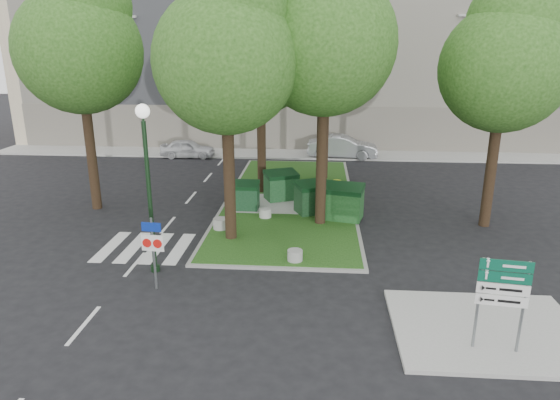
# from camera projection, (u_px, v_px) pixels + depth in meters

# --- Properties ---
(ground) EXTENTS (120.00, 120.00, 0.00)m
(ground) POSITION_uv_depth(u_px,v_px,m) (262.00, 268.00, 17.24)
(ground) COLOR black
(ground) RESTS_ON ground
(median_island) EXTENTS (6.00, 16.00, 0.12)m
(median_island) POSITION_uv_depth(u_px,v_px,m) (290.00, 199.00, 24.80)
(median_island) COLOR #174012
(median_island) RESTS_ON ground
(median_kerb) EXTENTS (6.30, 16.30, 0.10)m
(median_kerb) POSITION_uv_depth(u_px,v_px,m) (290.00, 199.00, 24.80)
(median_kerb) COLOR gray
(median_kerb) RESTS_ON ground
(sidewalk_corner) EXTENTS (5.00, 4.00, 0.12)m
(sidewalk_corner) POSITION_uv_depth(u_px,v_px,m) (487.00, 330.00, 13.42)
(sidewalk_corner) COLOR #999993
(sidewalk_corner) RESTS_ON ground
(building_sidewalk) EXTENTS (42.00, 3.00, 0.12)m
(building_sidewalk) POSITION_uv_depth(u_px,v_px,m) (291.00, 154.00, 34.82)
(building_sidewalk) COLOR #999993
(building_sidewalk) RESTS_ON ground
(zebra_crossing) EXTENTS (5.00, 3.00, 0.01)m
(zebra_crossing) POSITION_uv_depth(u_px,v_px,m) (168.00, 248.00, 18.94)
(zebra_crossing) COLOR silver
(zebra_crossing) RESTS_ON ground
(apartment_building) EXTENTS (41.00, 12.00, 16.00)m
(apartment_building) POSITION_uv_depth(u_px,v_px,m) (297.00, 36.00, 39.58)
(apartment_building) COLOR #C7AE95
(apartment_building) RESTS_ON ground
(tree_median_near_left) EXTENTS (5.20, 5.20, 10.53)m
(tree_median_near_left) POSITION_uv_depth(u_px,v_px,m) (228.00, 47.00, 17.59)
(tree_median_near_left) COLOR black
(tree_median_near_left) RESTS_ON ground
(tree_median_near_right) EXTENTS (5.60, 5.60, 11.46)m
(tree_median_near_right) POSITION_uv_depth(u_px,v_px,m) (327.00, 28.00, 19.03)
(tree_median_near_right) COLOR black
(tree_median_near_right) RESTS_ON ground
(tree_median_mid) EXTENTS (4.80, 4.80, 9.99)m
(tree_median_mid) POSITION_uv_depth(u_px,v_px,m) (262.00, 53.00, 23.84)
(tree_median_mid) COLOR black
(tree_median_mid) RESTS_ON ground
(tree_median_far) EXTENTS (5.80, 5.80, 11.93)m
(tree_median_far) POSITION_uv_depth(u_px,v_px,m) (329.00, 26.00, 26.05)
(tree_median_far) COLOR black
(tree_median_far) RESTS_ON ground
(tree_street_left) EXTENTS (5.40, 5.40, 11.00)m
(tree_street_left) POSITION_uv_depth(u_px,v_px,m) (81.00, 38.00, 21.33)
(tree_street_left) COLOR black
(tree_street_left) RESTS_ON ground
(tree_street_right) EXTENTS (5.00, 5.00, 10.06)m
(tree_street_right) POSITION_uv_depth(u_px,v_px,m) (508.00, 56.00, 19.29)
(tree_street_right) COLOR black
(tree_street_right) RESTS_ON ground
(dumpster_a) EXTENTS (1.40, 0.99, 1.29)m
(dumpster_a) POSITION_uv_depth(u_px,v_px,m) (244.00, 196.00, 22.96)
(dumpster_a) COLOR #0D3318
(dumpster_a) RESTS_ON median_island
(dumpster_b) EXTENTS (1.85, 1.62, 1.44)m
(dumpster_b) POSITION_uv_depth(u_px,v_px,m) (281.00, 185.00, 24.35)
(dumpster_b) COLOR #13431C
(dumpster_b) RESTS_ON median_island
(dumpster_c) EXTENTS (1.87, 1.64, 1.45)m
(dumpster_c) POSITION_uv_depth(u_px,v_px,m) (313.00, 197.00, 22.45)
(dumpster_c) COLOR black
(dumpster_c) RESTS_ON median_island
(dumpster_d) EXTENTS (1.90, 1.54, 1.55)m
(dumpster_d) POSITION_uv_depth(u_px,v_px,m) (343.00, 202.00, 21.61)
(dumpster_d) COLOR #164819
(dumpster_d) RESTS_ON median_island
(bollard_left) EXTENTS (0.61, 0.61, 0.43)m
(bollard_left) POSITION_uv_depth(u_px,v_px,m) (221.00, 224.00, 20.56)
(bollard_left) COLOR #979792
(bollard_left) RESTS_ON median_island
(bollard_right) EXTENTS (0.54, 0.54, 0.38)m
(bollard_right) POSITION_uv_depth(u_px,v_px,m) (295.00, 255.00, 17.54)
(bollard_right) COLOR gray
(bollard_right) RESTS_ON median_island
(bollard_mid) EXTENTS (0.53, 0.53, 0.38)m
(bollard_mid) POSITION_uv_depth(u_px,v_px,m) (265.00, 213.00, 21.93)
(bollard_mid) COLOR #AFAFAA
(bollard_mid) RESTS_ON median_island
(litter_bin) EXTENTS (0.45, 0.45, 0.79)m
(litter_bin) POSITION_uv_depth(u_px,v_px,m) (337.00, 188.00, 24.98)
(litter_bin) COLOR #D1DE1A
(litter_bin) RESTS_ON median_island
(street_lamp) EXTENTS (0.45, 0.45, 5.66)m
(street_lamp) POSITION_uv_depth(u_px,v_px,m) (147.00, 170.00, 15.99)
(street_lamp) COLOR black
(street_lamp) RESTS_ON ground
(traffic_sign_pole) EXTENTS (0.72, 0.11, 2.38)m
(traffic_sign_pole) POSITION_uv_depth(u_px,v_px,m) (153.00, 244.00, 15.36)
(traffic_sign_pole) COLOR slate
(traffic_sign_pole) RESTS_ON ground
(directional_sign) EXTENTS (1.21, 0.23, 2.43)m
(directional_sign) POSITION_uv_depth(u_px,v_px,m) (503.00, 291.00, 12.01)
(directional_sign) COLOR slate
(directional_sign) RESTS_ON sidewalk_corner
(car_white) EXTENTS (3.68, 1.53, 1.25)m
(car_white) POSITION_uv_depth(u_px,v_px,m) (188.00, 148.00, 33.92)
(car_white) COLOR silver
(car_white) RESTS_ON ground
(car_silver) EXTENTS (4.80, 2.01, 1.54)m
(car_silver) POSITION_uv_depth(u_px,v_px,m) (343.00, 147.00, 33.68)
(car_silver) COLOR #919498
(car_silver) RESTS_ON ground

